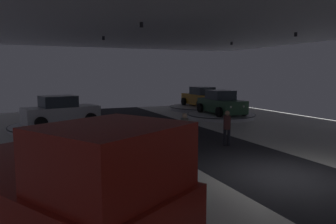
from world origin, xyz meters
The scene contains 10 objects.
ground centered at (0.00, 0.00, -0.02)m, with size 24.00×44.00×0.06m.
display_platform_deep_right centered at (6.76, 17.60, 0.18)m, with size 5.59×5.59×0.32m.
display_car_deep_right centered at (6.77, 17.57, 1.09)m, with size 2.29×4.27×1.71m.
pickup_truck_near_left centered at (-7.08, -1.99, 1.19)m, with size 4.55×5.64×2.30m.
display_platform_far_left centered at (-5.60, 12.34, 0.13)m, with size 5.92×5.92×0.23m.
display_car_far_left centered at (-5.63, 12.33, 0.99)m, with size 4.50×2.96×1.71m.
display_platform_far_right centered at (5.51, 12.41, 0.16)m, with size 4.91×4.91×0.29m.
display_car_far_right centered at (5.51, 12.44, 1.06)m, with size 2.38×4.31×1.71m.
visitor_walking_near centered at (0.74, 4.54, 0.91)m, with size 0.32×0.32×1.59m.
visitor_walking_far centered at (-1.40, 4.52, 0.91)m, with size 0.32×0.32×1.59m.
Camera 1 is at (-7.47, -7.64, 3.27)m, focal length 34.97 mm.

